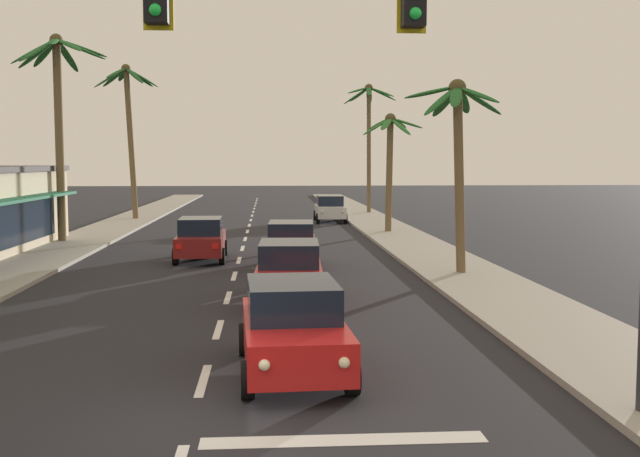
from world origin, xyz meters
name	(u,v)px	position (x,y,z in m)	size (l,w,h in m)	color
ground_plane	(189,429)	(0.00, 0.00, 0.00)	(220.00, 220.00, 0.00)	#232328
sidewalk_right	(428,253)	(7.80, 20.00, 0.07)	(3.20, 110.00, 0.14)	#9E998E
sidewalk_left	(45,256)	(-7.80, 20.00, 0.07)	(3.20, 110.00, 0.14)	#9E998E
lane_markings	(251,257)	(0.44, 19.83, 0.00)	(4.28, 87.87, 0.01)	silver
traffic_signal_mast	(427,51)	(3.42, -0.06, 5.43)	(10.80, 0.41, 7.53)	#2D2D33
sedan_lead_at_stop_bar	(293,327)	(1.61, 2.84, 0.85)	(2.11, 4.51, 1.68)	red
sedan_third_in_queue	(289,272)	(1.73, 9.69, 0.85)	(2.08, 4.50, 1.68)	red
sedan_fifth_in_queue	(291,245)	(1.99, 16.55, 0.85)	(2.12, 4.51, 1.68)	maroon
sedan_oncoming_far	(201,239)	(-1.48, 18.97, 0.85)	(2.01, 4.48, 1.68)	maroon
sedan_parked_nearest_kerb	(330,208)	(5.12, 37.52, 0.85)	(1.97, 4.46, 1.68)	silver
palm_left_third	(58,95)	(-8.58, 25.47, 6.95)	(4.36, 4.51, 9.77)	brown
palm_left_farthest	(129,112)	(-7.88, 39.52, 7.06)	(4.19, 4.48, 10.16)	brown
palm_right_second	(458,131)	(7.47, 14.16, 4.87)	(3.37, 3.20, 6.60)	brown
palm_right_third	(390,148)	(7.67, 29.28, 4.58)	(3.34, 3.16, 6.43)	brown
palm_right_farthest	(369,117)	(8.55, 44.42, 7.14)	(3.90, 4.08, 9.50)	brown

